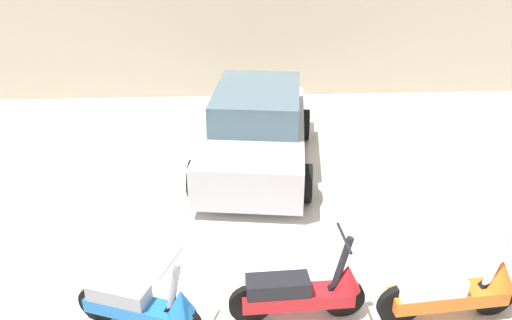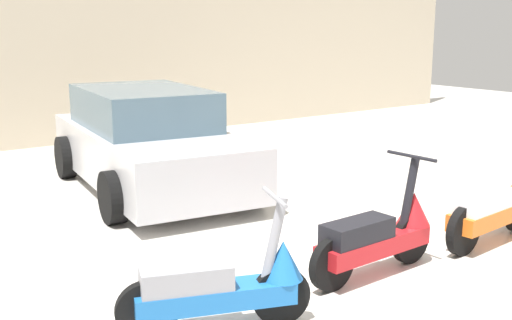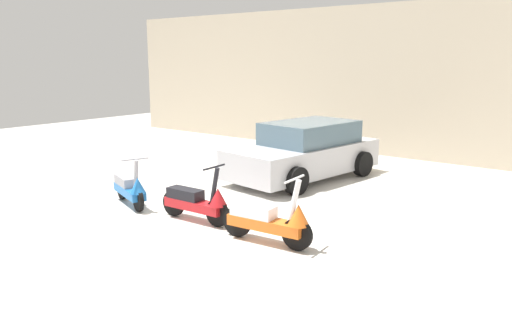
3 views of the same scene
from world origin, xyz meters
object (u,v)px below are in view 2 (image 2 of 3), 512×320
Objects in this scene: scooter_front_right at (379,234)px; scooter_front_center at (498,204)px; car_rear_left at (148,142)px; scooter_front_left at (224,285)px.

scooter_front_center reaches higher than scooter_front_right.
car_rear_left reaches higher than scooter_front_center.
car_rear_left reaches higher than scooter_front_left.
scooter_front_right reaches higher than scooter_front_left.
scooter_front_left is 1.64m from scooter_front_right.
car_rear_left is (1.36, 3.87, 0.27)m from scooter_front_left.
scooter_front_right is 1.56m from scooter_front_center.
scooter_front_left is at bearing -11.65° from car_rear_left.
car_rear_left is (-1.84, 3.86, 0.24)m from scooter_front_center.
scooter_front_center is 4.28m from car_rear_left.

